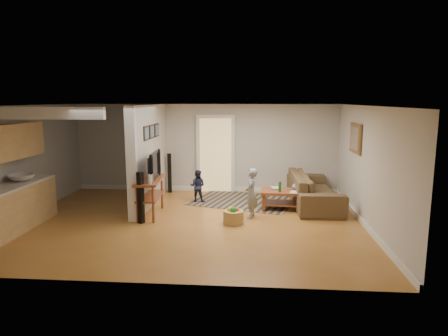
{
  "coord_description": "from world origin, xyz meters",
  "views": [
    {
      "loc": [
        1.42,
        -8.31,
        2.62
      ],
      "look_at": [
        0.73,
        0.53,
        1.1
      ],
      "focal_mm": 32.0,
      "sensor_mm": 36.0,
      "label": 1
    }
  ],
  "objects_px": {
    "speaker_left": "(141,198)",
    "toy_basket": "(233,216)",
    "tv_console": "(151,182)",
    "speaker_right": "(170,173)",
    "child": "(251,217)",
    "toddler": "(198,202)",
    "sofa": "(313,205)",
    "coffee_table": "(286,194)"
  },
  "relations": [
    {
      "from": "coffee_table",
      "to": "toddler",
      "type": "distance_m",
      "value": 2.33
    },
    {
      "from": "speaker_left",
      "to": "toy_basket",
      "type": "distance_m",
      "value": 2.02
    },
    {
      "from": "tv_console",
      "to": "speaker_right",
      "type": "xyz_separation_m",
      "value": [
        -0.07,
        2.31,
        -0.21
      ]
    },
    {
      "from": "toy_basket",
      "to": "child",
      "type": "height_order",
      "value": "child"
    },
    {
      "from": "tv_console",
      "to": "child",
      "type": "distance_m",
      "value": 2.41
    },
    {
      "from": "sofa",
      "to": "child",
      "type": "height_order",
      "value": "child"
    },
    {
      "from": "speaker_right",
      "to": "tv_console",
      "type": "bearing_deg",
      "value": -101.57
    },
    {
      "from": "speaker_right",
      "to": "child",
      "type": "bearing_deg",
      "value": -57.69
    },
    {
      "from": "coffee_table",
      "to": "speaker_right",
      "type": "distance_m",
      "value": 3.55
    },
    {
      "from": "coffee_table",
      "to": "toy_basket",
      "type": "bearing_deg",
      "value": -133.97
    },
    {
      "from": "sofa",
      "to": "speaker_right",
      "type": "xyz_separation_m",
      "value": [
        -3.91,
        1.08,
        0.56
      ]
    },
    {
      "from": "speaker_left",
      "to": "toddler",
      "type": "height_order",
      "value": "speaker_left"
    },
    {
      "from": "coffee_table",
      "to": "tv_console",
      "type": "distance_m",
      "value": 3.25
    },
    {
      "from": "coffee_table",
      "to": "tv_console",
      "type": "xyz_separation_m",
      "value": [
        -3.13,
        -0.77,
        0.41
      ]
    },
    {
      "from": "tv_console",
      "to": "toddler",
      "type": "distance_m",
      "value": 1.75
    },
    {
      "from": "sofa",
      "to": "tv_console",
      "type": "xyz_separation_m",
      "value": [
        -3.84,
        -1.23,
        0.77
      ]
    },
    {
      "from": "tv_console",
      "to": "speaker_left",
      "type": "height_order",
      "value": "tv_console"
    },
    {
      "from": "child",
      "to": "toddler",
      "type": "distance_m",
      "value": 1.91
    },
    {
      "from": "sofa",
      "to": "toy_basket",
      "type": "distance_m",
      "value": 2.59
    },
    {
      "from": "sofa",
      "to": "toy_basket",
      "type": "relative_size",
      "value": 6.15
    },
    {
      "from": "child",
      "to": "toddler",
      "type": "xyz_separation_m",
      "value": [
        -1.4,
        1.3,
        0.0
      ]
    },
    {
      "from": "speaker_right",
      "to": "toddler",
      "type": "distance_m",
      "value": 1.49
    },
    {
      "from": "sofa",
      "to": "speaker_left",
      "type": "distance_m",
      "value": 4.35
    },
    {
      "from": "speaker_right",
      "to": "toddler",
      "type": "relative_size",
      "value": 1.34
    },
    {
      "from": "speaker_left",
      "to": "tv_console",
      "type": "bearing_deg",
      "value": 108.39
    },
    {
      "from": "coffee_table",
      "to": "speaker_right",
      "type": "relative_size",
      "value": 1.09
    },
    {
      "from": "sofa",
      "to": "toddler",
      "type": "xyz_separation_m",
      "value": [
        -2.96,
        0.07,
        0.0
      ]
    },
    {
      "from": "coffee_table",
      "to": "child",
      "type": "bearing_deg",
      "value": -137.55
    },
    {
      "from": "coffee_table",
      "to": "toy_basket",
      "type": "distance_m",
      "value": 1.76
    },
    {
      "from": "coffee_table",
      "to": "speaker_right",
      "type": "bearing_deg",
      "value": 154.29
    },
    {
      "from": "tv_console",
      "to": "toy_basket",
      "type": "xyz_separation_m",
      "value": [
        1.91,
        -0.49,
        -0.61
      ]
    },
    {
      "from": "speaker_left",
      "to": "child",
      "type": "relative_size",
      "value": 0.99
    },
    {
      "from": "coffee_table",
      "to": "tv_console",
      "type": "bearing_deg",
      "value": -166.18
    },
    {
      "from": "tv_console",
      "to": "speaker_left",
      "type": "bearing_deg",
      "value": -100.25
    },
    {
      "from": "toy_basket",
      "to": "toddler",
      "type": "height_order",
      "value": "toddler"
    },
    {
      "from": "coffee_table",
      "to": "speaker_right",
      "type": "xyz_separation_m",
      "value": [
        -3.19,
        1.54,
        0.2
      ]
    },
    {
      "from": "toddler",
      "to": "sofa",
      "type": "bearing_deg",
      "value": -175.8
    },
    {
      "from": "toy_basket",
      "to": "child",
      "type": "xyz_separation_m",
      "value": [
        0.37,
        0.49,
        -0.16
      ]
    },
    {
      "from": "coffee_table",
      "to": "tv_console",
      "type": "relative_size",
      "value": 0.88
    },
    {
      "from": "coffee_table",
      "to": "child",
      "type": "height_order",
      "value": "coffee_table"
    },
    {
      "from": "tv_console",
      "to": "speaker_right",
      "type": "distance_m",
      "value": 2.32
    },
    {
      "from": "tv_console",
      "to": "sofa",
      "type": "bearing_deg",
      "value": 13.76
    }
  ]
}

